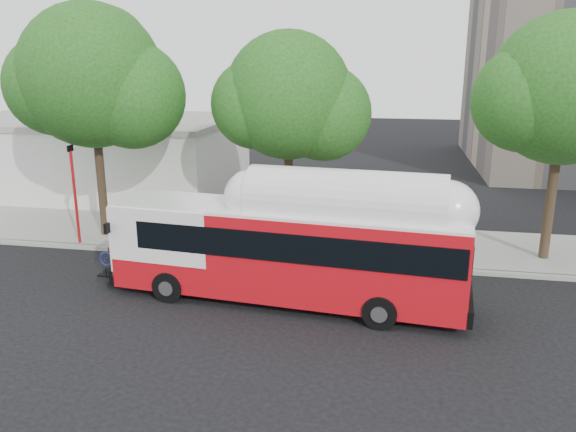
% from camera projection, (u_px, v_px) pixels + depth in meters
% --- Properties ---
extents(ground, '(120.00, 120.00, 0.00)m').
position_uv_depth(ground, '(285.00, 305.00, 17.68)').
color(ground, black).
rests_on(ground, ground).
extents(sidewalk, '(60.00, 5.00, 0.15)m').
position_uv_depth(sidewalk, '(314.00, 240.00, 23.82)').
color(sidewalk, gray).
rests_on(sidewalk, ground).
extents(curb_strip, '(60.00, 0.30, 0.15)m').
position_uv_depth(curb_strip, '(304.00, 261.00, 21.35)').
color(curb_strip, gray).
rests_on(curb_strip, ground).
extents(red_curb_segment, '(10.00, 0.32, 0.16)m').
position_uv_depth(red_curb_segment, '(228.00, 256.00, 21.88)').
color(red_curb_segment, maroon).
rests_on(red_curb_segment, ground).
extents(street_tree_left, '(6.67, 5.80, 9.74)m').
position_uv_depth(street_tree_left, '(104.00, 82.00, 22.68)').
color(street_tree_left, '#2D2116').
rests_on(street_tree_left, ground).
extents(street_tree_mid, '(5.75, 5.00, 8.62)m').
position_uv_depth(street_tree_mid, '(299.00, 101.00, 21.94)').
color(street_tree_mid, '#2D2116').
rests_on(street_tree_mid, ground).
extents(low_commercial_bldg, '(16.20, 10.20, 4.25)m').
position_uv_depth(low_commercial_bldg, '(95.00, 154.00, 32.83)').
color(low_commercial_bldg, silver).
rests_on(low_commercial_bldg, ground).
extents(transit_bus, '(12.04, 3.47, 3.51)m').
position_uv_depth(transit_bus, '(288.00, 253.00, 17.57)').
color(transit_bus, red).
rests_on(transit_bus, ground).
extents(signal_pole, '(0.12, 0.40, 4.21)m').
position_uv_depth(signal_pole, '(75.00, 195.00, 22.74)').
color(signal_pole, red).
rests_on(signal_pole, ground).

